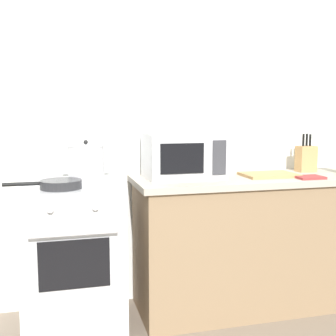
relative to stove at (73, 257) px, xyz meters
name	(u,v)px	position (x,y,z in m)	size (l,w,h in m)	color
back_wall	(160,127)	(0.65, 0.37, 0.79)	(4.40, 0.10, 2.50)	silver
lower_cabinet_right	(255,244)	(1.25, 0.02, -0.02)	(1.64, 0.56, 0.88)	#8C7051
countertop_right	(257,179)	(1.25, 0.02, 0.44)	(1.70, 0.60, 0.04)	#ADA393
stove	(73,257)	(0.00, 0.00, 0.00)	(0.60, 0.64, 0.92)	silver
stock_pot	(86,163)	(0.10, 0.07, 0.58)	(0.32, 0.23, 0.26)	silver
frying_pan	(60,184)	(-0.06, -0.14, 0.48)	(0.44, 0.24, 0.05)	#28282B
microwave	(183,156)	(0.74, 0.08, 0.61)	(0.50, 0.37, 0.30)	silver
cutting_board	(269,175)	(1.33, 0.00, 0.47)	(0.36, 0.26, 0.02)	tan
knife_block	(306,158)	(1.70, 0.14, 0.56)	(0.13, 0.10, 0.28)	tan
oven_mitt	(309,177)	(1.54, -0.16, 0.47)	(0.18, 0.14, 0.02)	#993333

